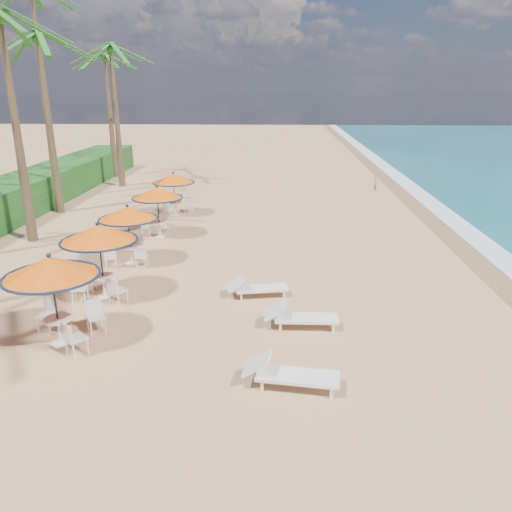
{
  "coord_description": "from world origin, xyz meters",
  "views": [
    {
      "loc": [
        0.56,
        -11.0,
        6.46
      ],
      "look_at": [
        -0.22,
        4.41,
        1.2
      ],
      "focal_mm": 35.0,
      "sensor_mm": 36.0,
      "label": 1
    }
  ],
  "objects": [
    {
      "name": "station_1",
      "position": [
        -5.12,
        3.56,
        1.83
      ],
      "size": [
        2.41,
        2.41,
        2.51
      ],
      "color": "black",
      "rests_on": "ground"
    },
    {
      "name": "foam_strip",
      "position": [
        9.3,
        10.0,
        0.0
      ],
      "size": [
        1.2,
        140.0,
        0.04
      ],
      "primitive_type": "cube",
      "color": "white",
      "rests_on": "ground"
    },
    {
      "name": "lounger_far",
      "position": [
        -0.21,
        3.84,
        0.33
      ],
      "size": [
        2.05,
        0.98,
        0.7
      ],
      "rotation": [
        0.0,
        0.0,
        0.19
      ],
      "color": "white",
      "rests_on": "ground"
    },
    {
      "name": "palm_6",
      "position": [
        -10.28,
        22.28,
        8.14
      ],
      "size": [
        5.0,
        5.0,
        8.93
      ],
      "color": "brown",
      "rests_on": "ground"
    },
    {
      "name": "station_0",
      "position": [
        -5.16,
        0.52,
        1.85
      ],
      "size": [
        2.43,
        2.43,
        2.53
      ],
      "color": "black",
      "rests_on": "ground"
    },
    {
      "name": "station_3",
      "position": [
        -4.93,
        10.48,
        1.8
      ],
      "size": [
        2.26,
        2.26,
        2.36
      ],
      "color": "black",
      "rests_on": "ground"
    },
    {
      "name": "person",
      "position": [
        6.67,
        21.45,
        0.47
      ],
      "size": [
        0.23,
        0.35,
        0.93
      ],
      "primitive_type": "imported",
      "rotation": [
        0.0,
        0.0,
        1.54
      ],
      "color": "#97674C",
      "rests_on": "ground"
    },
    {
      "name": "palm_3",
      "position": [
        -10.38,
        9.57,
        8.45
      ],
      "size": [
        5.0,
        5.0,
        9.25
      ],
      "color": "brown",
      "rests_on": "ground"
    },
    {
      "name": "wetsand_band",
      "position": [
        8.4,
        10.0,
        0.0
      ],
      "size": [
        1.4,
        140.0,
        0.02
      ],
      "primitive_type": "cube",
      "color": "olive",
      "rests_on": "ground"
    },
    {
      "name": "palm_7",
      "position": [
        -11.96,
        26.02,
        7.9
      ],
      "size": [
        5.0,
        5.0,
        8.66
      ],
      "color": "brown",
      "rests_on": "ground"
    },
    {
      "name": "lounger_near",
      "position": [
        0.78,
        -1.25,
        0.36
      ],
      "size": [
        2.24,
        0.95,
        0.78
      ],
      "rotation": [
        0.0,
        0.0,
        -0.13
      ],
      "color": "white",
      "rests_on": "ground"
    },
    {
      "name": "lounger_mid",
      "position": [
        1.12,
        1.72,
        0.35
      ],
      "size": [
        2.09,
        0.68,
        0.75
      ],
      "rotation": [
        0.0,
        0.0,
        0.01
      ],
      "color": "white",
      "rests_on": "ground"
    },
    {
      "name": "palm_5",
      "position": [
        -13.03,
        18.23,
        10.72
      ],
      "size": [
        5.0,
        5.0,
        11.68
      ],
      "color": "brown",
      "rests_on": "ground"
    },
    {
      "name": "station_4",
      "position": [
        -4.99,
        14.45,
        1.67
      ],
      "size": [
        2.19,
        2.19,
        2.29
      ],
      "color": "black",
      "rests_on": "ground"
    },
    {
      "name": "ground",
      "position": [
        0.0,
        0.0,
        0.0
      ],
      "size": [
        160.0,
        160.0,
        0.0
      ],
      "primitive_type": "plane",
      "color": "tan",
      "rests_on": "ground"
    },
    {
      "name": "palm_4",
      "position": [
        -11.38,
        14.78,
        8.16
      ],
      "size": [
        5.0,
        5.0,
        8.94
      ],
      "color": "brown",
      "rests_on": "ground"
    },
    {
      "name": "station_2",
      "position": [
        -5.14,
        6.8,
        1.7
      ],
      "size": [
        2.23,
        2.23,
        2.33
      ],
      "color": "black",
      "rests_on": "ground"
    }
  ]
}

